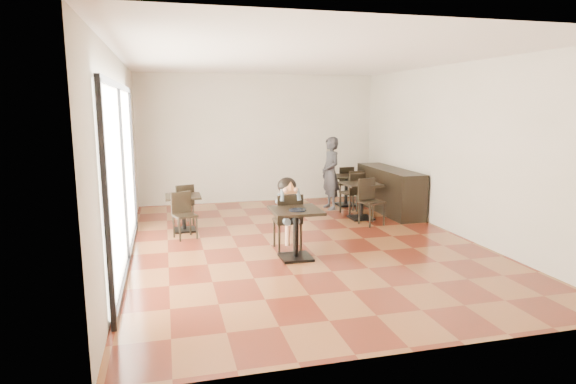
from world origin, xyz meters
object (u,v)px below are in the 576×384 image
object	(u,v)px
cafe_table_mid	(361,201)
chair_back_b	(360,191)
child_chair	(287,221)
cafe_table_left	(184,213)
child_table	(296,234)
chair_mid_b	(372,202)
chair_back_a	(343,184)
chair_left_a	(183,204)
cafe_table_back	(346,190)
child	(287,214)
chair_left_b	(185,216)
chair_mid_a	(352,193)
adult_patron	(331,173)

from	to	relation	value
cafe_table_mid	chair_back_b	size ratio (longest dim) A/B	0.87
child_chair	cafe_table_mid	size ratio (longest dim) A/B	1.25
cafe_table_left	child_table	bearing A→B (deg)	-53.24
chair_mid_b	chair_back_a	distance (m)	2.55
cafe_table_mid	chair_left_a	size ratio (longest dim) A/B	0.92
child_table	cafe_table_left	bearing A→B (deg)	126.76
child_chair	cafe_table_back	world-z (taller)	child_chair
cafe_table_back	chair_left_a	distance (m)	4.09
child	cafe_table_back	xyz separation A→B (m)	(2.31, 3.20, -0.24)
chair_left_b	child_table	bearing A→B (deg)	-63.33
child_chair	chair_back_b	size ratio (longest dim) A/B	1.09
chair_left_a	chair_mid_b	bearing A→B (deg)	146.92
child_chair	cafe_table_mid	world-z (taller)	child_chair
cafe_table_mid	chair_mid_b	xyz separation A→B (m)	(0.00, -0.55, 0.08)
child	cafe_table_mid	size ratio (longest dim) A/B	1.57
child_chair	chair_left_a	distance (m)	2.78
chair_mid_a	chair_left_b	bearing A→B (deg)	3.09
chair_mid_b	adult_patron	bearing A→B (deg)	85.93
child	cafe_table_mid	world-z (taller)	child
cafe_table_left	chair_back_a	bearing A→B (deg)	26.85
child	adult_patron	size ratio (longest dim) A/B	0.72
chair_mid_b	chair_left_a	world-z (taller)	chair_mid_b
child_chair	chair_mid_b	distance (m)	2.43
cafe_table_mid	chair_left_a	distance (m)	3.79
child_chair	cafe_table_left	world-z (taller)	child_chair
cafe_table_back	chair_back_b	size ratio (longest dim) A/B	0.83
child	chair_left_a	xyz separation A→B (m)	(-1.66, 2.22, -0.19)
chair_back_a	child_chair	bearing A→B (deg)	51.05
chair_mid_a	chair_back_a	size ratio (longest dim) A/B	1.05
chair_back_b	chair_mid_a	bearing A→B (deg)	-141.58
chair_mid_a	chair_left_b	xyz separation A→B (m)	(-3.76, -1.19, -0.05)
chair_back_a	chair_left_a	bearing A→B (deg)	14.50
cafe_table_mid	chair_left_b	world-z (taller)	chair_left_b
adult_patron	chair_left_a	world-z (taller)	adult_patron
chair_left_a	chair_left_b	world-z (taller)	same
chair_mid_b	chair_left_b	distance (m)	3.76
adult_patron	chair_left_a	distance (m)	3.54
chair_left_b	chair_mid_b	bearing A→B (deg)	-16.68
child_chair	chair_mid_a	world-z (taller)	child_chair
child	chair_left_b	world-z (taller)	child
chair_left_a	chair_left_b	size ratio (longest dim) A/B	1.00
chair_back_a	chair_back_b	bearing A→B (deg)	84.09
cafe_table_back	cafe_table_mid	bearing A→B (deg)	-98.19
adult_patron	chair_back_b	xyz separation A→B (m)	(0.65, -0.25, -0.40)
child_chair	cafe_table_back	distance (m)	3.95
chair_mid_a	chair_mid_b	xyz separation A→B (m)	(0.00, -1.10, 0.00)
child_table	adult_patron	xyz separation A→B (m)	(1.79, 3.45, 0.45)
child_chair	adult_patron	size ratio (longest dim) A/B	0.57
cafe_table_mid	chair_back_a	distance (m)	2.01
cafe_table_left	chair_mid_a	world-z (taller)	chair_mid_a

